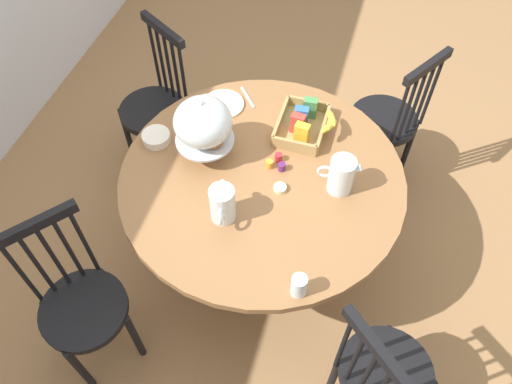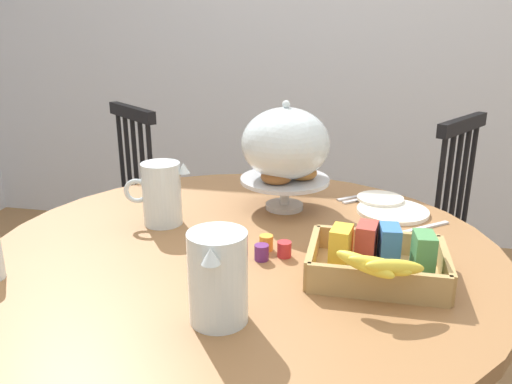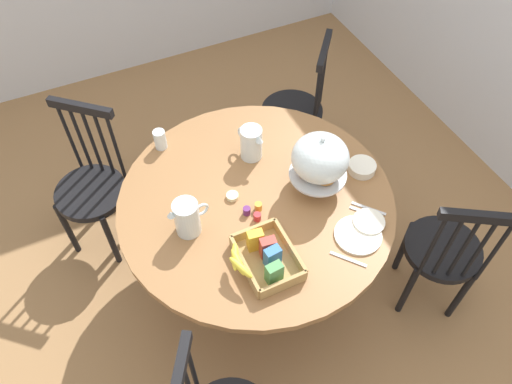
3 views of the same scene
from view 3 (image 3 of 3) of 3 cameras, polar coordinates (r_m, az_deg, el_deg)
name	(u,v)px [view 3 (image 3 of 3)]	position (r m, az deg, el deg)	size (l,w,h in m)	color
ground_plane	(276,286)	(3.00, 2.35, -10.71)	(10.00, 10.00, 0.00)	#997047
dining_table	(256,220)	(2.56, 0.00, -3.28)	(1.35, 1.35, 0.74)	olive
windsor_chair_near_window	(93,189)	(2.97, -18.27, 0.33)	(0.47, 0.47, 0.97)	black
windsor_chair_facing_door	(443,253)	(2.75, 20.74, -6.53)	(0.46, 0.46, 0.97)	black
windsor_chair_far_side	(296,112)	(3.28, 4.59, 9.17)	(0.47, 0.47, 0.97)	black
pastry_stand_with_dome	(320,160)	(2.33, 7.36, 3.70)	(0.28, 0.28, 0.34)	silver
orange_juice_pitcher	(251,144)	(2.54, -0.56, 5.52)	(0.19, 0.11, 0.18)	silver
milk_pitcher	(187,219)	(2.26, -7.90, -3.08)	(0.12, 0.20, 0.19)	silver
cereal_basket	(264,257)	(2.17, 0.97, -7.52)	(0.32, 0.30, 0.12)	tan
china_plate_large	(358,235)	(2.33, 11.64, -4.86)	(0.22, 0.22, 0.01)	white
china_plate_small	(369,221)	(2.37, 12.86, -3.32)	(0.15, 0.15, 0.01)	white
cereal_bowl	(362,167)	(2.57, 12.08, 2.79)	(0.14, 0.14, 0.04)	white
drinking_glass	(160,139)	(2.65, -10.97, 5.95)	(0.06, 0.06, 0.11)	silver
butter_dish	(232,196)	(2.41, -2.74, -0.47)	(0.06, 0.06, 0.02)	beige
jam_jar_strawberry	(257,217)	(2.33, 0.15, -2.87)	(0.04, 0.04, 0.04)	#B7282D
jam_jar_apricot	(258,207)	(2.36, 0.27, -1.68)	(0.04, 0.04, 0.04)	orange
jam_jar_grape	(247,211)	(2.35, -1.07, -2.18)	(0.04, 0.04, 0.04)	#5B2366
table_knife	(367,213)	(2.42, 12.62, -2.38)	(0.17, 0.01, 0.01)	silver
dinner_fork	(369,209)	(2.44, 12.83, -1.87)	(0.17, 0.01, 0.01)	silver
soup_spoon	(348,259)	(2.26, 10.56, -7.60)	(0.17, 0.01, 0.01)	silver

